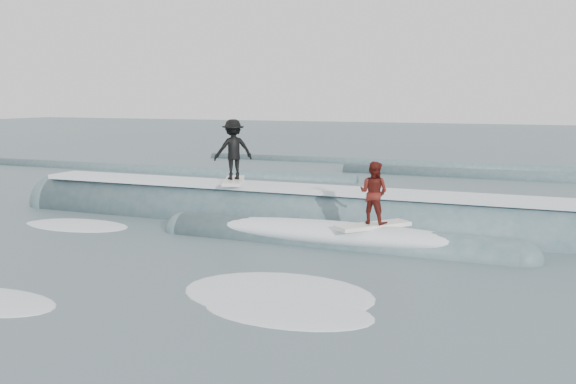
% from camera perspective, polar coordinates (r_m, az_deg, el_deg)
% --- Properties ---
extents(ground, '(160.00, 160.00, 0.00)m').
position_cam_1_polar(ground, '(15.14, -5.18, -5.96)').
color(ground, '#425D60').
rests_on(ground, ground).
extents(breaking_wave, '(20.26, 3.84, 2.13)m').
position_cam_1_polar(breaking_wave, '(18.73, 1.59, -2.97)').
color(breaking_wave, '#36575C').
rests_on(breaking_wave, ground).
extents(surfer_black, '(1.35, 2.06, 1.95)m').
position_cam_1_polar(surfer_black, '(19.80, -4.89, 3.60)').
color(surfer_black, white).
rests_on(surfer_black, ground).
extents(surfer_red, '(1.71, 1.89, 1.66)m').
position_cam_1_polar(surfer_red, '(16.03, 7.62, -0.46)').
color(surfer_red, white).
rests_on(surfer_red, ground).
extents(whitewater, '(11.57, 8.25, 0.10)m').
position_cam_1_polar(whitewater, '(14.58, -12.20, -6.69)').
color(whitewater, white).
rests_on(whitewater, ground).
extents(far_swells, '(42.21, 8.65, 0.80)m').
position_cam_1_polar(far_swells, '(31.80, 8.28, 1.60)').
color(far_swells, '#36575C').
rests_on(far_swells, ground).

